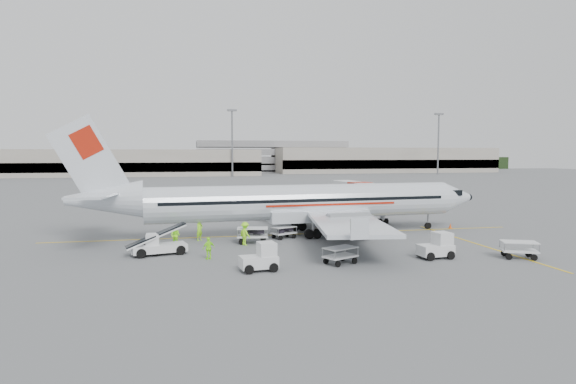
{
  "coord_description": "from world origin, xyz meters",
  "views": [
    {
      "loc": [
        -9.36,
        -43.24,
        7.44
      ],
      "look_at": [
        0.0,
        2.0,
        3.8
      ],
      "focal_mm": 30.0,
      "sensor_mm": 36.0,
      "label": 1
    }
  ],
  "objects_px": {
    "jet_bridge": "(360,200)",
    "tug_fore": "(435,245)",
    "tug_mid": "(259,257)",
    "aircraft": "(306,178)",
    "tug_aft": "(146,245)",
    "belt_loader": "(159,236)"
  },
  "relations": [
    {
      "from": "jet_bridge",
      "to": "tug_fore",
      "type": "relative_size",
      "value": 6.57
    },
    {
      "from": "tug_mid",
      "to": "aircraft",
      "type": "bearing_deg",
      "value": 57.02
    },
    {
      "from": "jet_bridge",
      "to": "tug_aft",
      "type": "relative_size",
      "value": 7.76
    },
    {
      "from": "tug_mid",
      "to": "tug_aft",
      "type": "height_order",
      "value": "tug_mid"
    },
    {
      "from": "belt_loader",
      "to": "tug_aft",
      "type": "distance_m",
      "value": 1.11
    },
    {
      "from": "aircraft",
      "to": "tug_fore",
      "type": "xyz_separation_m",
      "value": [
        6.69,
        -11.74,
        -4.29
      ]
    },
    {
      "from": "belt_loader",
      "to": "tug_mid",
      "type": "bearing_deg",
      "value": -58.92
    },
    {
      "from": "tug_mid",
      "to": "jet_bridge",
      "type": "bearing_deg",
      "value": 49.65
    },
    {
      "from": "tug_mid",
      "to": "tug_aft",
      "type": "relative_size",
      "value": 1.15
    },
    {
      "from": "belt_loader",
      "to": "tug_mid",
      "type": "relative_size",
      "value": 2.23
    },
    {
      "from": "jet_bridge",
      "to": "tug_mid",
      "type": "bearing_deg",
      "value": -128.08
    },
    {
      "from": "aircraft",
      "to": "tug_aft",
      "type": "height_order",
      "value": "aircraft"
    },
    {
      "from": "belt_loader",
      "to": "tug_fore",
      "type": "height_order",
      "value": "belt_loader"
    },
    {
      "from": "aircraft",
      "to": "tug_mid",
      "type": "xyz_separation_m",
      "value": [
        -6.23,
        -12.87,
        -4.31
      ]
    },
    {
      "from": "belt_loader",
      "to": "tug_fore",
      "type": "bearing_deg",
      "value": -29.51
    },
    {
      "from": "aircraft",
      "to": "tug_aft",
      "type": "bearing_deg",
      "value": -158.47
    },
    {
      "from": "tug_aft",
      "to": "tug_mid",
      "type": "bearing_deg",
      "value": -40.86
    },
    {
      "from": "jet_bridge",
      "to": "belt_loader",
      "type": "height_order",
      "value": "jet_bridge"
    },
    {
      "from": "belt_loader",
      "to": "tug_fore",
      "type": "relative_size",
      "value": 2.18
    },
    {
      "from": "belt_loader",
      "to": "tug_aft",
      "type": "bearing_deg",
      "value": 166.78
    },
    {
      "from": "jet_bridge",
      "to": "tug_mid",
      "type": "xyz_separation_m",
      "value": [
        -15.44,
        -23.6,
        -1.17
      ]
    },
    {
      "from": "jet_bridge",
      "to": "belt_loader",
      "type": "xyz_separation_m",
      "value": [
        -21.96,
        -17.15,
        -0.66
      ]
    }
  ]
}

